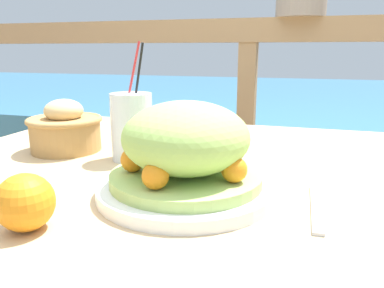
% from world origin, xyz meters
% --- Properties ---
extents(patio_table, '(1.13, 0.96, 0.77)m').
position_xyz_m(patio_table, '(0.00, 0.00, 0.68)').
color(patio_table, tan).
rests_on(patio_table, ground_plane).
extents(railing_fence, '(2.80, 0.08, 1.13)m').
position_xyz_m(railing_fence, '(0.00, 0.84, 0.84)').
color(railing_fence, '#937551').
rests_on(railing_fence, ground_plane).
extents(sea_backdrop, '(12.00, 4.00, 0.58)m').
position_xyz_m(sea_backdrop, '(0.00, 3.34, 0.29)').
color(sea_backdrop, teal).
rests_on(sea_backdrop, ground_plane).
extents(salad_plate, '(0.29, 0.29, 0.16)m').
position_xyz_m(salad_plate, '(0.05, -0.14, 0.84)').
color(salad_plate, white).
rests_on(salad_plate, patio_table).
extents(drink_glass, '(0.09, 0.09, 0.25)m').
position_xyz_m(drink_glass, '(-0.12, 0.02, 0.85)').
color(drink_glass, silver).
rests_on(drink_glass, patio_table).
extents(bread_basket, '(0.17, 0.17, 0.12)m').
position_xyz_m(bread_basket, '(-0.31, 0.04, 0.83)').
color(bread_basket, '#AD7F47').
rests_on(bread_basket, patio_table).
extents(fork, '(0.02, 0.18, 0.00)m').
position_xyz_m(fork, '(0.26, -0.14, 0.78)').
color(fork, silver).
rests_on(fork, patio_table).
extents(orange_near_basket, '(0.08, 0.08, 0.08)m').
position_xyz_m(orange_near_basket, '(-0.11, -0.32, 0.81)').
color(orange_near_basket, orange).
rests_on(orange_near_basket, patio_table).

